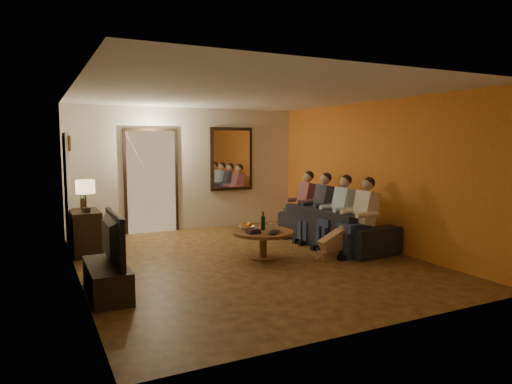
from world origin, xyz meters
name	(u,v)px	position (x,y,z in m)	size (l,w,h in m)	color
floor	(247,260)	(0.00, 0.00, 0.00)	(5.00, 6.00, 0.01)	#402311
ceiling	(247,94)	(0.00, 0.00, 2.60)	(5.00, 6.00, 0.01)	white
back_wall	(188,169)	(0.00, 3.00, 1.30)	(5.00, 0.02, 2.60)	beige
front_wall	(378,201)	(0.00, -3.00, 1.30)	(5.00, 0.02, 2.60)	beige
left_wall	(76,185)	(-2.50, 0.00, 1.30)	(0.02, 6.00, 2.60)	beige
right_wall	(373,174)	(2.50, 0.00, 1.30)	(0.02, 6.00, 2.60)	beige
orange_accent	(372,174)	(2.49, 0.00, 1.30)	(0.01, 6.00, 2.60)	orange
kitchen_doorway	(151,182)	(-0.80, 2.98, 1.05)	(1.00, 0.06, 2.10)	#FFE0A5
door_trim	(151,182)	(-0.80, 2.97, 1.05)	(1.12, 0.04, 2.22)	black
fridge_glimpse	(163,189)	(-0.55, 2.98, 0.90)	(0.45, 0.03, 1.70)	silver
mirror_frame	(231,159)	(1.00, 2.96, 1.50)	(1.00, 0.05, 1.40)	black
mirror_glass	(232,159)	(1.00, 2.93, 1.50)	(0.86, 0.02, 1.26)	white
white_door	(67,190)	(-2.46, 2.30, 1.02)	(0.06, 0.85, 2.04)	white
framed_art	(69,143)	(-2.47, 1.30, 1.85)	(0.03, 0.28, 0.24)	#B28C33
art_canvas	(70,143)	(-2.46, 1.30, 1.85)	(0.01, 0.22, 0.18)	brown
dresser	(86,232)	(-2.25, 1.59, 0.37)	(0.45, 0.83, 0.73)	black
table_lamp	(86,196)	(-2.25, 1.37, 1.00)	(0.30, 0.30, 0.54)	beige
flower_vase	(83,196)	(-2.25, 1.81, 0.95)	(0.14, 0.14, 0.44)	red
tv_stand	(107,280)	(-2.25, -0.75, 0.19)	(0.45, 1.16, 0.39)	black
tv	(106,239)	(-2.25, -0.75, 0.70)	(0.14, 1.09, 0.63)	black
sofa	(334,226)	(1.91, 0.32, 0.35)	(0.93, 2.39, 0.70)	black
person_a	(362,220)	(1.81, -0.58, 0.60)	(0.60, 0.40, 1.20)	tan
person_b	(340,215)	(1.81, 0.02, 0.60)	(0.60, 0.40, 1.20)	tan
person_c	(321,210)	(1.81, 0.62, 0.60)	(0.60, 0.40, 1.20)	tan
person_d	(304,206)	(1.81, 1.22, 0.60)	(0.60, 0.40, 1.20)	tan
dog	(333,242)	(1.27, -0.52, 0.28)	(0.56, 0.24, 0.56)	#B37D52
coffee_table	(263,245)	(0.28, -0.01, 0.23)	(0.98, 0.98, 0.45)	#5A2F1B
bowl	(247,228)	(0.10, 0.21, 0.48)	(0.26, 0.26, 0.06)	white
oranges	(247,224)	(0.10, 0.21, 0.55)	(0.20, 0.20, 0.08)	orange
wine_bottle	(263,220)	(0.33, 0.09, 0.60)	(0.07, 0.07, 0.31)	black
wine_glass	(272,227)	(0.46, 0.04, 0.50)	(0.06, 0.06, 0.10)	silver
book_stack	(254,231)	(0.06, -0.11, 0.48)	(0.20, 0.15, 0.07)	black
laptop	(277,233)	(0.38, -0.29, 0.46)	(0.33, 0.21, 0.03)	black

